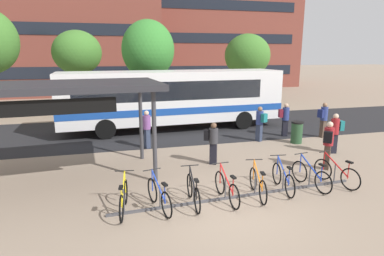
{
  "coord_description": "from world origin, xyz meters",
  "views": [
    {
      "loc": [
        -2.89,
        -7.36,
        4.11
      ],
      "look_at": [
        0.29,
        4.81,
        1.2
      ],
      "focal_mm": 30.13,
      "sensor_mm": 36.0,
      "label": 1
    }
  ],
  "objects_px": {
    "commuter_teal_pack_1": "(260,122)",
    "parked_bicycle_blue_6": "(311,176)",
    "transit_shelter": "(44,90)",
    "parked_bicycle_black_2": "(193,192)",
    "parked_bicycle_yellow_0": "(124,199)",
    "commuter_black_pack_6": "(328,142)",
    "street_tree_0": "(148,50)",
    "street_tree_3": "(77,53)",
    "city_bus": "(174,97)",
    "commuter_grey_pack_3": "(147,126)",
    "commuter_navy_pack_4": "(323,118)",
    "parked_bicycle_blue_1": "(159,196)",
    "commuter_black_pack_0": "(212,140)",
    "parked_bicycle_red_3": "(227,188)",
    "trash_bin": "(297,132)",
    "street_tree_2": "(247,56)",
    "parked_bicycle_blue_5": "(283,179)",
    "parked_bicycle_orange_4": "(258,184)",
    "commuter_maroon_pack_2": "(285,117)",
    "parked_bicycle_red_7": "(336,173)",
    "commuter_teal_pack_5": "(335,131)"
  },
  "relations": [
    {
      "from": "commuter_black_pack_6",
      "to": "parked_bicycle_blue_6",
      "type": "bearing_deg",
      "value": 174.29
    },
    {
      "from": "city_bus",
      "to": "parked_bicycle_orange_4",
      "type": "height_order",
      "value": "city_bus"
    },
    {
      "from": "transit_shelter",
      "to": "parked_bicycle_black_2",
      "type": "bearing_deg",
      "value": -39.93
    },
    {
      "from": "commuter_teal_pack_1",
      "to": "street_tree_3",
      "type": "distance_m",
      "value": 14.49
    },
    {
      "from": "commuter_grey_pack_3",
      "to": "parked_bicycle_orange_4",
      "type": "bearing_deg",
      "value": 5.52
    },
    {
      "from": "commuter_black_pack_0",
      "to": "commuter_teal_pack_5",
      "type": "height_order",
      "value": "commuter_teal_pack_5"
    },
    {
      "from": "commuter_teal_pack_1",
      "to": "parked_bicycle_yellow_0",
      "type": "bearing_deg",
      "value": 104.03
    },
    {
      "from": "commuter_maroon_pack_2",
      "to": "commuter_grey_pack_3",
      "type": "relative_size",
      "value": 1.0
    },
    {
      "from": "parked_bicycle_blue_5",
      "to": "commuter_teal_pack_1",
      "type": "relative_size",
      "value": 1.02
    },
    {
      "from": "parked_bicycle_red_3",
      "to": "parked_bicycle_blue_5",
      "type": "xyz_separation_m",
      "value": [
        1.92,
        0.24,
        0.0
      ]
    },
    {
      "from": "parked_bicycle_black_2",
      "to": "commuter_teal_pack_1",
      "type": "distance_m",
      "value": 7.43
    },
    {
      "from": "commuter_maroon_pack_2",
      "to": "commuter_grey_pack_3",
      "type": "distance_m",
      "value": 7.03
    },
    {
      "from": "parked_bicycle_red_7",
      "to": "commuter_grey_pack_3",
      "type": "xyz_separation_m",
      "value": [
        -5.36,
        5.69,
        0.59
      ]
    },
    {
      "from": "commuter_teal_pack_1",
      "to": "street_tree_2",
      "type": "distance_m",
      "value": 13.34
    },
    {
      "from": "commuter_teal_pack_1",
      "to": "street_tree_0",
      "type": "xyz_separation_m",
      "value": [
        -4.14,
        8.65,
        3.39
      ]
    },
    {
      "from": "parked_bicycle_yellow_0",
      "to": "commuter_teal_pack_5",
      "type": "bearing_deg",
      "value": -61.68
    },
    {
      "from": "parked_bicycle_orange_4",
      "to": "parked_bicycle_blue_6",
      "type": "bearing_deg",
      "value": -74.82
    },
    {
      "from": "commuter_black_pack_0",
      "to": "transit_shelter",
      "type": "bearing_deg",
      "value": -151.1
    },
    {
      "from": "commuter_grey_pack_3",
      "to": "commuter_teal_pack_5",
      "type": "relative_size",
      "value": 1.0
    },
    {
      "from": "parked_bicycle_blue_1",
      "to": "parked_bicycle_orange_4",
      "type": "distance_m",
      "value": 2.93
    },
    {
      "from": "street_tree_2",
      "to": "parked_bicycle_red_3",
      "type": "bearing_deg",
      "value": -115.46
    },
    {
      "from": "commuter_grey_pack_3",
      "to": "street_tree_2",
      "type": "xyz_separation_m",
      "value": [
        10.02,
        11.88,
        2.97
      ]
    },
    {
      "from": "parked_bicycle_blue_6",
      "to": "commuter_teal_pack_5",
      "type": "distance_m",
      "value": 4.32
    },
    {
      "from": "parked_bicycle_yellow_0",
      "to": "parked_bicycle_red_7",
      "type": "xyz_separation_m",
      "value": [
        6.68,
        0.18,
        0.0
      ]
    },
    {
      "from": "transit_shelter",
      "to": "parked_bicycle_orange_4",
      "type": "bearing_deg",
      "value": -29.87
    },
    {
      "from": "city_bus",
      "to": "commuter_navy_pack_4",
      "type": "xyz_separation_m",
      "value": [
        6.79,
        -3.75,
        -0.76
      ]
    },
    {
      "from": "parked_bicycle_blue_1",
      "to": "commuter_black_pack_0",
      "type": "bearing_deg",
      "value": -51.56
    },
    {
      "from": "parked_bicycle_red_3",
      "to": "street_tree_3",
      "type": "bearing_deg",
      "value": 13.88
    },
    {
      "from": "parked_bicycle_blue_6",
      "to": "city_bus",
      "type": "bearing_deg",
      "value": 6.1
    },
    {
      "from": "parked_bicycle_orange_4",
      "to": "street_tree_0",
      "type": "distance_m",
      "value": 14.88
    },
    {
      "from": "street_tree_2",
      "to": "parked_bicycle_red_7",
      "type": "bearing_deg",
      "value": -104.87
    },
    {
      "from": "commuter_grey_pack_3",
      "to": "parked_bicycle_yellow_0",
      "type": "bearing_deg",
      "value": -30.51
    },
    {
      "from": "parked_bicycle_red_7",
      "to": "transit_shelter",
      "type": "height_order",
      "value": "transit_shelter"
    },
    {
      "from": "parked_bicycle_orange_4",
      "to": "commuter_maroon_pack_2",
      "type": "height_order",
      "value": "commuter_maroon_pack_2"
    },
    {
      "from": "parked_bicycle_red_3",
      "to": "trash_bin",
      "type": "xyz_separation_m",
      "value": [
        5.36,
        4.96,
        0.13
      ]
    },
    {
      "from": "city_bus",
      "to": "commuter_grey_pack_3",
      "type": "relative_size",
      "value": 7.15
    },
    {
      "from": "commuter_teal_pack_1",
      "to": "parked_bicycle_blue_6",
      "type": "bearing_deg",
      "value": 144.35
    },
    {
      "from": "parked_bicycle_yellow_0",
      "to": "parked_bicycle_red_3",
      "type": "relative_size",
      "value": 0.99
    },
    {
      "from": "street_tree_2",
      "to": "street_tree_0",
      "type": "bearing_deg",
      "value": -158.44
    },
    {
      "from": "commuter_grey_pack_3",
      "to": "commuter_teal_pack_5",
      "type": "distance_m",
      "value": 8.04
    },
    {
      "from": "parked_bicycle_blue_6",
      "to": "street_tree_3",
      "type": "height_order",
      "value": "street_tree_3"
    },
    {
      "from": "commuter_black_pack_0",
      "to": "street_tree_3",
      "type": "xyz_separation_m",
      "value": [
        -5.66,
        13.53,
        3.25
      ]
    },
    {
      "from": "parked_bicycle_blue_1",
      "to": "parked_bicycle_blue_6",
      "type": "relative_size",
      "value": 0.99
    },
    {
      "from": "parked_bicycle_black_2",
      "to": "commuter_black_pack_6",
      "type": "height_order",
      "value": "commuter_black_pack_6"
    },
    {
      "from": "parked_bicycle_yellow_0",
      "to": "commuter_navy_pack_4",
      "type": "distance_m",
      "value": 11.48
    },
    {
      "from": "parked_bicycle_blue_6",
      "to": "street_tree_2",
      "type": "bearing_deg",
      "value": -26.82
    },
    {
      "from": "transit_shelter",
      "to": "commuter_navy_pack_4",
      "type": "bearing_deg",
      "value": 7.85
    },
    {
      "from": "transit_shelter",
      "to": "street_tree_3",
      "type": "relative_size",
      "value": 1.3
    },
    {
      "from": "parked_bicycle_yellow_0",
      "to": "parked_bicycle_orange_4",
      "type": "relative_size",
      "value": 1.0
    },
    {
      "from": "commuter_black_pack_0",
      "to": "commuter_maroon_pack_2",
      "type": "relative_size",
      "value": 0.95
    }
  ]
}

